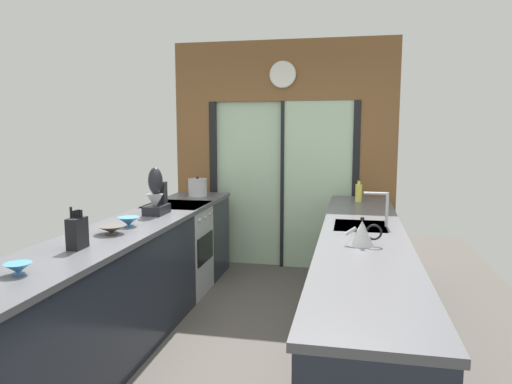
% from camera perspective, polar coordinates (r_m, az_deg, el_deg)
% --- Properties ---
extents(ground_plane, '(5.04, 7.60, 0.02)m').
position_cam_1_polar(ground_plane, '(4.23, -0.55, -15.87)').
color(ground_plane, '#4C4742').
extents(back_wall_unit, '(2.64, 0.12, 2.70)m').
position_cam_1_polar(back_wall_unit, '(5.65, 3.28, 6.12)').
color(back_wall_unit, brown).
rests_on(back_wall_unit, ground_plane).
extents(left_counter_run, '(0.62, 3.80, 0.92)m').
position_cam_1_polar(left_counter_run, '(3.94, -15.35, -10.59)').
color(left_counter_run, '#1E232D').
rests_on(left_counter_run, ground_plane).
extents(right_counter_run, '(0.62, 3.80, 0.92)m').
position_cam_1_polar(right_counter_run, '(3.70, 12.64, -11.72)').
color(right_counter_run, '#1E232D').
rests_on(right_counter_run, ground_plane).
extents(sink_faucet, '(0.19, 0.02, 0.27)m').
position_cam_1_polar(sink_faucet, '(3.79, 15.09, -1.39)').
color(sink_faucet, '#B7BABC').
rests_on(sink_faucet, right_counter_run).
extents(oven_range, '(0.60, 0.60, 0.92)m').
position_cam_1_polar(oven_range, '(4.92, -9.42, -6.83)').
color(oven_range, '#B7BABC').
rests_on(oven_range, ground_plane).
extents(mixing_bowl_near, '(0.14, 0.14, 0.06)m').
position_cam_1_polar(mixing_bowl_near, '(2.80, -26.83, -8.24)').
color(mixing_bowl_near, teal).
rests_on(mixing_bowl_near, left_counter_run).
extents(mixing_bowl_mid, '(0.22, 0.22, 0.06)m').
position_cam_1_polar(mixing_bowl_mid, '(3.60, -17.08, -4.32)').
color(mixing_bowl_mid, '#514C47').
rests_on(mixing_bowl_mid, left_counter_run).
extents(mixing_bowl_far, '(0.17, 0.17, 0.07)m').
position_cam_1_polar(mixing_bowl_far, '(3.83, -15.16, -3.44)').
color(mixing_bowl_far, teal).
rests_on(mixing_bowl_far, left_counter_run).
extents(knife_block, '(0.09, 0.14, 0.27)m').
position_cam_1_polar(knife_block, '(3.22, -20.82, -4.61)').
color(knife_block, black).
rests_on(knife_block, left_counter_run).
extents(stand_mixer, '(0.17, 0.27, 0.42)m').
position_cam_1_polar(stand_mixer, '(4.30, -11.96, -0.50)').
color(stand_mixer, black).
rests_on(stand_mixer, left_counter_run).
extents(stock_pot, '(0.21, 0.21, 0.22)m').
position_cam_1_polar(stock_pot, '(5.36, -7.07, 0.56)').
color(stock_pot, '#B7BABC').
rests_on(stock_pot, left_counter_run).
extents(kettle, '(0.24, 0.16, 0.19)m').
position_cam_1_polar(kettle, '(3.17, 12.73, -4.84)').
color(kettle, '#B7BABC').
rests_on(kettle, right_counter_run).
extents(soap_bottle, '(0.07, 0.07, 0.24)m').
position_cam_1_polar(soap_bottle, '(5.03, 12.31, -0.03)').
color(soap_bottle, '#D1CC4C').
rests_on(soap_bottle, right_counter_run).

